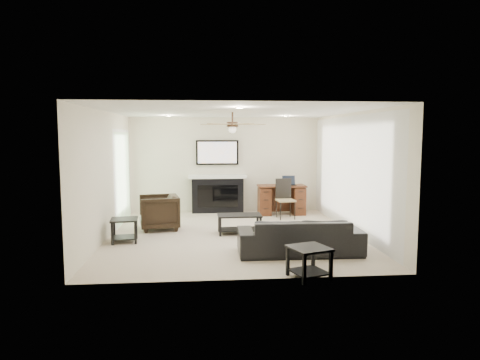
% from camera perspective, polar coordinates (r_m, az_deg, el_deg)
% --- Properties ---
extents(room_shell, '(5.50, 5.54, 2.52)m').
position_cam_1_polar(room_shell, '(8.71, 0.23, 3.69)').
color(room_shell, beige).
rests_on(room_shell, ground).
extents(sofa, '(2.13, 0.87, 0.62)m').
position_cam_1_polar(sofa, '(7.48, 7.94, -7.41)').
color(sofa, black).
rests_on(sofa, ground).
extents(armchair, '(0.95, 0.94, 0.75)m').
position_cam_1_polar(armchair, '(9.43, -10.75, -4.24)').
color(armchair, black).
rests_on(armchair, ground).
extents(coffee_table, '(0.91, 0.52, 0.40)m').
position_cam_1_polar(coffee_table, '(8.91, -0.08, -5.89)').
color(coffee_table, black).
rests_on(coffee_table, ground).
extents(end_table_near, '(0.66, 0.66, 0.45)m').
position_cam_1_polar(end_table_near, '(6.29, 9.18, -10.80)').
color(end_table_near, black).
rests_on(end_table_near, ground).
extents(end_table_left, '(0.55, 0.55, 0.45)m').
position_cam_1_polar(end_table_left, '(8.52, -15.14, -6.49)').
color(end_table_left, black).
rests_on(end_table_left, ground).
extents(fireplace_unit, '(1.52, 0.34, 1.91)m').
position_cam_1_polar(fireplace_unit, '(11.23, -3.01, 0.47)').
color(fireplace_unit, black).
rests_on(fireplace_unit, ground).
extents(desk, '(1.22, 0.56, 0.76)m').
position_cam_1_polar(desk, '(11.05, 5.54, -2.64)').
color(desk, '#371A0D').
rests_on(desk, ground).
extents(desk_chair, '(0.47, 0.48, 0.97)m').
position_cam_1_polar(desk_chair, '(10.50, 6.10, -2.52)').
color(desk_chair, black).
rests_on(desk_chair, ground).
extents(laptop, '(0.33, 0.24, 0.23)m').
position_cam_1_polar(laptop, '(11.01, 6.61, -0.09)').
color(laptop, black).
rests_on(laptop, desk).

